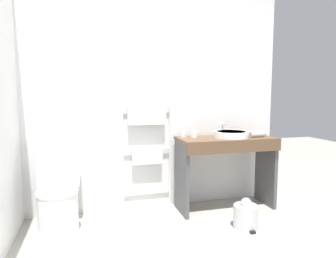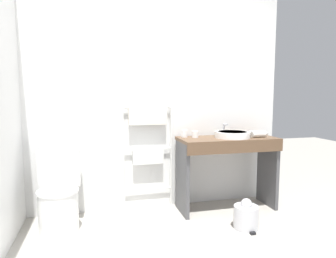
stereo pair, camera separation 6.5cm
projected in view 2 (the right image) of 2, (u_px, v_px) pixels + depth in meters
wall_back at (154, 91)px, 3.43m from camera, size 3.04×0.12×2.70m
toilet at (59, 197)px, 2.89m from camera, size 0.39×0.52×0.77m
towel_radiator at (148, 139)px, 3.36m from camera, size 0.57×0.06×1.21m
vanity_counter at (227, 160)px, 3.37m from camera, size 1.09×0.48×0.82m
sink_basin at (232, 134)px, 3.34m from camera, size 0.39×0.39×0.07m
faucet at (224, 127)px, 3.54m from camera, size 0.02×0.10×0.14m
cup_near_wall at (184, 134)px, 3.37m from camera, size 0.07×0.07×0.08m
cup_near_edge at (195, 134)px, 3.34m from camera, size 0.07×0.07×0.07m
hair_dryer at (259, 134)px, 3.38m from camera, size 0.21×0.16×0.07m
trash_bin at (246, 216)px, 2.91m from camera, size 0.24×0.27×0.30m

